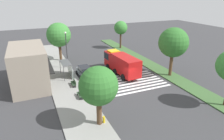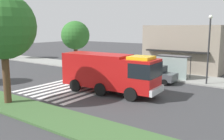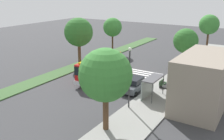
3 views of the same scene
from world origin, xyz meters
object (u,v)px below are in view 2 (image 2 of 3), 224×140
(bench_west_of_shelter, at_px, (114,67))
(street_lamp, at_px, (209,44))
(bus_stop_shelter, at_px, (172,62))
(sidewalk_tree_far_west, at_px, (9,29))
(fire_hydrant, at_px, (74,64))
(sidewalk_tree_west, at_px, (75,36))
(parked_car_west, at_px, (155,74))
(bench_near_shelter, at_px, (140,70))
(fire_truck, at_px, (112,71))
(median_tree_west, at_px, (3,27))

(bench_west_of_shelter, xyz_separation_m, street_lamp, (11.83, -0.76, 3.45))
(bus_stop_shelter, bearing_deg, sidewalk_tree_far_west, -179.36)
(sidewalk_tree_far_west, distance_m, fire_hydrant, 16.96)
(street_lamp, xyz_separation_m, sidewalk_tree_west, (-18.24, 0.40, 0.47))
(parked_car_west, xyz_separation_m, bench_west_of_shelter, (-7.07, 2.56, -0.31))
(bench_near_shelter, bearing_deg, sidewalk_tree_west, -178.01)
(sidewalk_tree_west, distance_m, fire_hydrant, 4.06)
(parked_car_west, distance_m, sidewalk_tree_far_west, 30.15)
(sidewalk_tree_far_west, bearing_deg, fire_hydrant, -1.76)
(bench_west_of_shelter, relative_size, street_lamp, 0.24)
(bench_near_shelter, relative_size, sidewalk_tree_far_west, 0.22)
(bench_near_shelter, bearing_deg, fire_hydrant, -175.24)
(bus_stop_shelter, bearing_deg, sidewalk_tree_west, -178.64)
(bus_stop_shelter, xyz_separation_m, fire_hydrant, (-14.31, -0.84, -1.40))
(parked_car_west, bearing_deg, sidewalk_tree_far_west, 174.52)
(bus_stop_shelter, xyz_separation_m, bench_west_of_shelter, (-7.89, 0.02, -1.30))
(fire_truck, relative_size, parked_car_west, 2.09)
(bench_west_of_shelter, distance_m, sidewalk_tree_west, 7.53)
(sidewalk_tree_west, xyz_separation_m, median_tree_west, (8.04, -15.47, 1.19))
(sidewalk_tree_west, xyz_separation_m, fire_hydrant, (-0.01, -0.50, -4.03))
(sidewalk_tree_far_west, height_order, sidewalk_tree_west, sidewalk_tree_far_west)
(parked_car_west, distance_m, bench_west_of_shelter, 7.53)
(bench_near_shelter, xyz_separation_m, fire_hydrant, (-10.31, -0.86, -0.10))
(bus_stop_shelter, distance_m, bench_near_shelter, 4.20)
(sidewalk_tree_far_west, xyz_separation_m, fire_hydrant, (16.23, -0.50, -4.89))
(street_lamp, relative_size, median_tree_west, 0.84)
(bus_stop_shelter, xyz_separation_m, sidewalk_tree_far_west, (-30.55, -0.34, 3.49))
(sidewalk_tree_far_west, relative_size, median_tree_west, 0.92)
(bench_near_shelter, xyz_separation_m, median_tree_west, (-2.26, -15.83, 5.12))
(sidewalk_tree_far_west, distance_m, sidewalk_tree_west, 16.27)
(fire_truck, relative_size, bench_near_shelter, 5.62)
(street_lamp, distance_m, sidewalk_tree_west, 18.25)
(parked_car_west, xyz_separation_m, fire_hydrant, (-13.50, 1.70, -0.41))
(parked_car_west, bearing_deg, bench_near_shelter, 139.97)
(bus_stop_shelter, bearing_deg, fire_hydrant, -176.64)
(sidewalk_tree_far_west, bearing_deg, bench_west_of_shelter, 0.91)
(bench_near_shelter, distance_m, sidewalk_tree_west, 11.03)
(parked_car_west, xyz_separation_m, sidewalk_tree_far_west, (-29.73, 2.20, 4.48))
(fire_hydrant, bearing_deg, bus_stop_shelter, 3.36)
(bench_near_shelter, xyz_separation_m, sidewalk_tree_far_west, (-26.55, -0.36, 4.79))
(fire_truck, height_order, sidewalk_tree_west, sidewalk_tree_west)
(parked_car_west, relative_size, sidewalk_tree_far_west, 0.58)
(fire_truck, height_order, fire_hydrant, fire_truck)
(sidewalk_tree_far_west, distance_m, median_tree_west, 28.80)
(parked_car_west, relative_size, street_lamp, 0.64)
(bench_west_of_shelter, relative_size, median_tree_west, 0.20)
(sidewalk_tree_west, bearing_deg, street_lamp, -1.26)
(fire_truck, distance_m, street_lamp, 10.08)
(sidewalk_tree_west, height_order, fire_hydrant, sidewalk_tree_west)
(sidewalk_tree_far_west, bearing_deg, fire_truck, -16.30)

